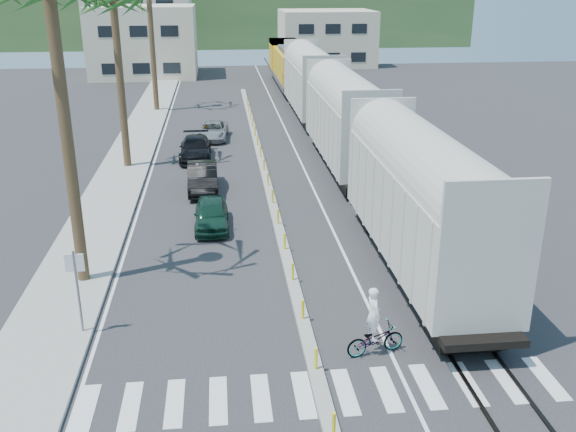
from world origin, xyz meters
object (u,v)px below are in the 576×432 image
Objects in this scene: street_sign at (77,281)px; car_second at (203,177)px; cyclist at (375,333)px; car_lead at (211,214)px.

street_sign is 0.65× the size of car_second.
car_second is at bearing 76.10° from street_sign.
cyclist is (5.57, -17.08, -0.03)m from car_second.
street_sign reaches higher than car_second.
car_lead is 1.72× the size of cyclist.
car_lead is 12.46m from cyclist.
car_second is at bearing 4.85° from cyclist.
street_sign reaches higher than cyclist.
car_lead is at bearing 10.82° from cyclist.
street_sign is 0.76× the size of car_lead.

